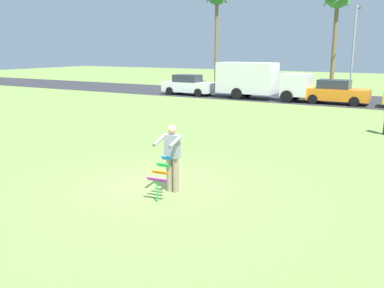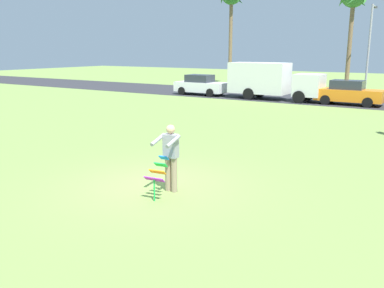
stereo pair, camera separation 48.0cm
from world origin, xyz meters
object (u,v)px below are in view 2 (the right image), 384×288
(person_kite_flyer, at_px, (171,156))
(streetlight_pole, at_px, (370,44))
(parked_car_white, at_px, (201,85))
(palm_tree_right_near, at_px, (353,0))
(parked_car_orange, at_px, (349,93))
(kite_held, at_px, (158,173))
(parked_truck_white_box, at_px, (270,80))

(person_kite_flyer, relative_size, streetlight_pole, 0.25)
(parked_car_white, relative_size, palm_tree_right_near, 0.47)
(parked_car_orange, bearing_deg, streetlight_pole, 92.11)
(parked_car_white, height_order, streetlight_pole, streetlight_pole)
(kite_held, distance_m, parked_truck_white_box, 21.40)
(parked_car_white, height_order, parked_car_orange, same)
(kite_held, xyz_separation_m, parked_car_white, (-11.17, 20.69, 0.11))
(parked_truck_white_box, bearing_deg, palm_tree_right_near, 71.20)
(parked_car_white, xyz_separation_m, parked_car_orange, (11.26, -0.00, 0.00))
(parked_car_white, relative_size, parked_truck_white_box, 0.63)
(person_kite_flyer, height_order, palm_tree_right_near, palm_tree_right_near)
(kite_held, height_order, parked_truck_white_box, parked_truck_white_box)
(kite_held, distance_m, palm_tree_right_near, 31.21)
(parked_truck_white_box, distance_m, palm_tree_right_near, 11.94)
(palm_tree_right_near, relative_size, streetlight_pole, 1.29)
(parked_truck_white_box, xyz_separation_m, streetlight_pole, (5.20, 7.73, 2.59))
(parked_car_white, xyz_separation_m, parked_truck_white_box, (5.77, -0.00, 0.64))
(streetlight_pole, bearing_deg, parked_car_orange, -87.89)
(person_kite_flyer, height_order, streetlight_pole, streetlight_pole)
(parked_car_orange, xyz_separation_m, palm_tree_right_near, (-2.20, 9.67, 6.82))
(parked_car_white, xyz_separation_m, palm_tree_right_near, (9.07, 9.67, 6.82))
(streetlight_pole, bearing_deg, parked_truck_white_box, -123.94)
(kite_held, xyz_separation_m, parked_car_orange, (0.09, 20.69, 0.11))
(parked_car_white, distance_m, parked_truck_white_box, 5.81)
(kite_held, relative_size, parked_car_orange, 0.24)
(parked_truck_white_box, distance_m, parked_car_orange, 5.52)
(kite_held, distance_m, streetlight_pole, 28.62)
(streetlight_pole, bearing_deg, parked_car_white, -144.85)
(person_kite_flyer, relative_size, parked_car_orange, 0.41)
(kite_held, distance_m, parked_car_orange, 20.69)
(palm_tree_right_near, bearing_deg, streetlight_pole, -45.43)
(person_kite_flyer, bearing_deg, palm_tree_right_near, 93.97)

